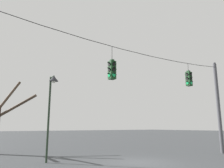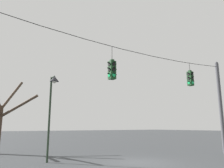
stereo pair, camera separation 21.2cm
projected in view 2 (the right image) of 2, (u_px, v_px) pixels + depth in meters
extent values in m
plane|color=#383A3D|center=(138.00, 163.00, 12.23)|extent=(200.00, 200.00, 0.00)
cylinder|color=#4C4C51|center=(221.00, 107.00, 17.23)|extent=(0.28, 0.28, 7.09)
sphere|color=#4C4C51|center=(216.00, 63.00, 17.92)|extent=(0.22, 0.22, 0.22)
cylinder|color=black|center=(11.00, 16.00, 9.48)|extent=(2.40, 0.03, 0.24)
cylinder|color=black|center=(63.00, 33.00, 10.73)|extent=(2.39, 0.03, 0.17)
cylinder|color=black|center=(105.00, 44.00, 12.00)|extent=(2.39, 0.03, 0.10)
cylinder|color=black|center=(138.00, 53.00, 13.28)|extent=(2.39, 0.03, 0.03)
cylinder|color=black|center=(166.00, 59.00, 14.57)|extent=(2.39, 0.03, 0.10)
cylinder|color=black|center=(189.00, 63.00, 15.88)|extent=(2.39, 0.03, 0.17)
cylinder|color=black|center=(208.00, 66.00, 17.20)|extent=(2.40, 0.03, 0.24)
cube|color=#143819|center=(112.00, 70.00, 11.99)|extent=(0.34, 0.34, 1.02)
cube|color=#143819|center=(112.00, 60.00, 12.10)|extent=(0.19, 0.19, 0.10)
cylinder|color=black|center=(112.00, 53.00, 12.19)|extent=(0.02, 0.02, 0.77)
cylinder|color=black|center=(114.00, 64.00, 11.90)|extent=(0.20, 0.03, 0.20)
cylinder|color=black|center=(114.00, 62.00, 11.88)|extent=(0.07, 0.12, 0.07)
cylinder|color=black|center=(114.00, 69.00, 11.84)|extent=(0.20, 0.03, 0.20)
cylinder|color=black|center=(114.00, 68.00, 11.82)|extent=(0.07, 0.12, 0.07)
cylinder|color=#19C666|center=(114.00, 75.00, 11.78)|extent=(0.20, 0.03, 0.20)
cylinder|color=black|center=(114.00, 73.00, 11.76)|extent=(0.07, 0.12, 0.07)
cylinder|color=black|center=(110.00, 66.00, 12.20)|extent=(0.20, 0.03, 0.20)
cylinder|color=black|center=(110.00, 64.00, 12.26)|extent=(0.07, 0.12, 0.07)
cylinder|color=black|center=(110.00, 71.00, 12.15)|extent=(0.20, 0.03, 0.20)
cylinder|color=black|center=(110.00, 70.00, 12.20)|extent=(0.07, 0.12, 0.07)
cylinder|color=#19C666|center=(110.00, 76.00, 12.09)|extent=(0.20, 0.03, 0.20)
cylinder|color=black|center=(110.00, 75.00, 12.14)|extent=(0.07, 0.12, 0.07)
cylinder|color=black|center=(109.00, 64.00, 11.95)|extent=(0.03, 0.20, 0.20)
cylinder|color=black|center=(108.00, 63.00, 11.95)|extent=(0.12, 0.07, 0.07)
cylinder|color=black|center=(109.00, 70.00, 11.89)|extent=(0.03, 0.20, 0.20)
cylinder|color=black|center=(108.00, 68.00, 11.89)|extent=(0.12, 0.07, 0.07)
cylinder|color=#19C666|center=(109.00, 75.00, 11.84)|extent=(0.03, 0.20, 0.20)
cylinder|color=black|center=(108.00, 73.00, 11.83)|extent=(0.12, 0.07, 0.07)
cylinder|color=black|center=(115.00, 65.00, 12.15)|extent=(0.03, 0.20, 0.20)
cylinder|color=black|center=(115.00, 64.00, 12.19)|extent=(0.12, 0.07, 0.07)
cylinder|color=black|center=(115.00, 71.00, 12.09)|extent=(0.03, 0.20, 0.20)
cylinder|color=black|center=(115.00, 69.00, 12.14)|extent=(0.12, 0.07, 0.07)
cylinder|color=#19C666|center=(115.00, 76.00, 12.04)|extent=(0.03, 0.20, 0.20)
cylinder|color=black|center=(115.00, 75.00, 12.08)|extent=(0.12, 0.07, 0.07)
cube|color=#143819|center=(190.00, 79.00, 15.69)|extent=(0.34, 0.34, 1.03)
cube|color=#143819|center=(190.00, 71.00, 15.79)|extent=(0.19, 0.19, 0.10)
cylinder|color=black|center=(189.00, 67.00, 15.86)|extent=(0.02, 0.02, 0.54)
cylinder|color=black|center=(192.00, 74.00, 15.59)|extent=(0.20, 0.03, 0.20)
cylinder|color=black|center=(193.00, 73.00, 15.57)|extent=(0.07, 0.12, 0.07)
cylinder|color=black|center=(192.00, 78.00, 15.53)|extent=(0.20, 0.03, 0.20)
cylinder|color=black|center=(193.00, 77.00, 15.51)|extent=(0.07, 0.12, 0.07)
cylinder|color=#19C666|center=(193.00, 82.00, 15.47)|extent=(0.20, 0.03, 0.20)
cylinder|color=black|center=(193.00, 81.00, 15.45)|extent=(0.07, 0.12, 0.07)
cylinder|color=black|center=(188.00, 75.00, 15.90)|extent=(0.20, 0.03, 0.20)
cylinder|color=black|center=(187.00, 74.00, 15.95)|extent=(0.07, 0.12, 0.07)
cylinder|color=black|center=(188.00, 79.00, 15.84)|extent=(0.20, 0.03, 0.20)
cylinder|color=black|center=(188.00, 78.00, 15.89)|extent=(0.07, 0.12, 0.07)
cylinder|color=#19C666|center=(188.00, 83.00, 15.78)|extent=(0.20, 0.03, 0.20)
cylinder|color=black|center=(188.00, 82.00, 15.83)|extent=(0.07, 0.12, 0.07)
cylinder|color=black|center=(188.00, 74.00, 15.65)|extent=(0.03, 0.20, 0.20)
cylinder|color=black|center=(188.00, 73.00, 15.64)|extent=(0.12, 0.07, 0.07)
cylinder|color=black|center=(189.00, 78.00, 15.59)|extent=(0.03, 0.20, 0.20)
cylinder|color=black|center=(188.00, 77.00, 15.58)|extent=(0.12, 0.07, 0.07)
cylinder|color=#19C666|center=(189.00, 83.00, 15.53)|extent=(0.03, 0.20, 0.20)
cylinder|color=black|center=(188.00, 81.00, 15.52)|extent=(0.12, 0.07, 0.07)
cylinder|color=black|center=(192.00, 75.00, 15.84)|extent=(0.03, 0.20, 0.20)
cylinder|color=black|center=(192.00, 74.00, 15.89)|extent=(0.12, 0.07, 0.07)
cylinder|color=black|center=(192.00, 79.00, 15.78)|extent=(0.03, 0.20, 0.20)
cylinder|color=black|center=(192.00, 78.00, 15.83)|extent=(0.12, 0.07, 0.07)
cylinder|color=#19C666|center=(192.00, 83.00, 15.73)|extent=(0.03, 0.20, 0.20)
cylinder|color=black|center=(193.00, 82.00, 15.77)|extent=(0.12, 0.07, 0.07)
cylinder|color=#233323|center=(49.00, 118.00, 12.87)|extent=(0.12, 0.12, 4.99)
cylinder|color=#233323|center=(53.00, 77.00, 13.10)|extent=(0.07, 0.57, 0.07)
cone|color=#232328|center=(54.00, 79.00, 12.83)|extent=(0.52, 0.52, 0.31)
sphere|color=silver|center=(54.00, 81.00, 12.80)|extent=(0.24, 0.24, 0.24)
cylinder|color=#423326|center=(12.00, 96.00, 18.00)|extent=(1.87, 1.28, 2.66)
cylinder|color=#423326|center=(18.00, 106.00, 16.63)|extent=(2.41, 2.44, 1.78)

